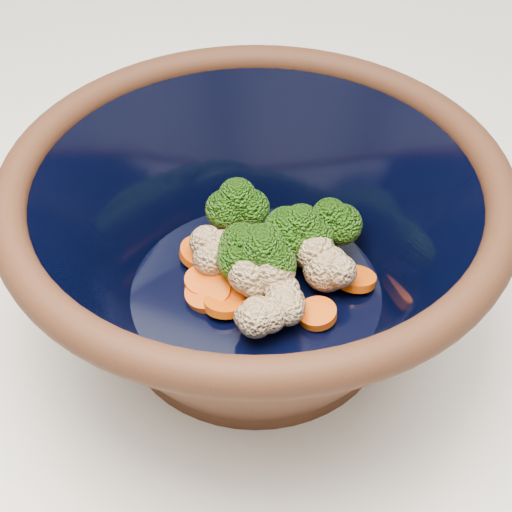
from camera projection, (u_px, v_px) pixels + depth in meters
counter at (210, 502)px, 0.89m from camera, size 1.20×1.20×0.90m
mixing_bowl at (256, 241)px, 0.46m from camera, size 0.35×0.35×0.14m
vegetable_pile at (268, 250)px, 0.49m from camera, size 0.14×0.12×0.05m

